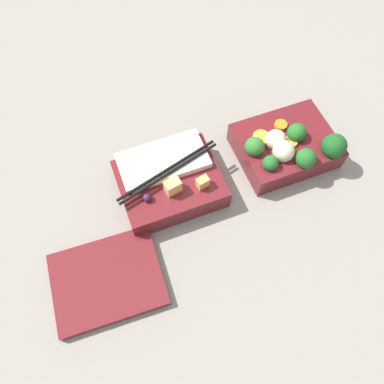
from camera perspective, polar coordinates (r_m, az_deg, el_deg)
name	(u,v)px	position (r m, az deg, el deg)	size (l,w,h in m)	color
ground_plane	(233,169)	(0.70, 6.25, 3.51)	(3.00, 3.00, 0.00)	gray
bento_tray_vegetable	(288,147)	(0.71, 14.39, 6.65)	(0.17, 0.14, 0.08)	maroon
bento_tray_rice	(169,179)	(0.65, -3.58, 1.94)	(0.19, 0.14, 0.07)	maroon
bento_lid	(107,280)	(0.62, -12.78, -12.89)	(0.17, 0.13, 0.01)	maroon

